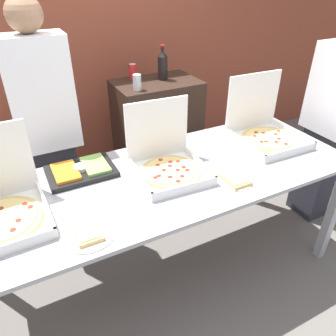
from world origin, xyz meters
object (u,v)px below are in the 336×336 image
object	(u,v)px
pizza_box_far_right	(167,161)
veggie_tray	(81,170)
soda_bottle	(163,65)
person_guest_cap	(49,134)
person_guest_plaid	(330,122)
soda_can_silver	(137,82)
paper_plate_front_center	(88,233)
pizza_box_near_left	(265,130)
soda_can_colored	(133,71)
paper_plate_front_right	(235,180)

from	to	relation	value
pizza_box_far_right	veggie_tray	xyz separation A→B (m)	(-0.48, 0.22, -0.05)
soda_bottle	person_guest_cap	xyz separation A→B (m)	(-1.03, -0.33, -0.27)
soda_bottle	person_guest_plaid	distance (m)	1.42
pizza_box_far_right	person_guest_cap	xyz separation A→B (m)	(-0.57, 0.67, 0.02)
soda_can_silver	soda_bottle	bearing A→B (deg)	27.85
soda_bottle	paper_plate_front_center	bearing A→B (deg)	-128.62
pizza_box_near_left	veggie_tray	xyz separation A→B (m)	(-1.29, 0.16, -0.06)
paper_plate_front_center	soda_can_colored	bearing A→B (deg)	60.16
veggie_tray	person_guest_cap	bearing A→B (deg)	101.46
pizza_box_far_right	soda_can_silver	xyz separation A→B (m)	(0.16, 0.84, 0.23)
pizza_box_near_left	soda_bottle	world-z (taller)	soda_bottle
paper_plate_front_right	person_guest_plaid	world-z (taller)	person_guest_plaid
veggie_tray	soda_can_colored	bearing A→B (deg)	51.66
paper_plate_front_center	person_guest_cap	size ratio (longest dim) A/B	0.14
soda_can_silver	person_guest_plaid	size ratio (longest dim) A/B	0.07
pizza_box_far_right	paper_plate_front_right	size ratio (longest dim) A/B	2.15
pizza_box_far_right	veggie_tray	world-z (taller)	pizza_box_far_right
veggie_tray	person_guest_plaid	size ratio (longest dim) A/B	0.24
paper_plate_front_right	veggie_tray	world-z (taller)	veggie_tray
paper_plate_front_right	person_guest_cap	size ratio (longest dim) A/B	0.11
paper_plate_front_right	soda_can_colored	distance (m)	1.45
pizza_box_far_right	soda_can_colored	world-z (taller)	pizza_box_far_right
pizza_box_near_left	paper_plate_front_center	distance (m)	1.45
paper_plate_front_right	person_guest_cap	bearing A→B (deg)	132.48
pizza_box_near_left	person_guest_plaid	xyz separation A→B (m)	(0.63, -0.04, -0.05)
soda_bottle	soda_can_silver	bearing A→B (deg)	-152.15
soda_can_colored	paper_plate_front_right	bearing A→B (deg)	-87.98
soda_bottle	soda_can_silver	xyz separation A→B (m)	(-0.30, -0.16, -0.06)
soda_can_colored	person_guest_cap	xyz separation A→B (m)	(-0.82, -0.47, -0.21)
pizza_box_far_right	person_guest_plaid	size ratio (longest dim) A/B	0.26
pizza_box_far_right	paper_plate_front_center	bearing A→B (deg)	-147.76
pizza_box_far_right	pizza_box_near_left	distance (m)	0.82
pizza_box_near_left	soda_bottle	xyz separation A→B (m)	(-0.35, 0.93, 0.28)
pizza_box_near_left	veggie_tray	bearing A→B (deg)	174.81
veggie_tray	soda_bottle	xyz separation A→B (m)	(0.94, 0.78, 0.34)
pizza_box_far_right	soda_can_silver	world-z (taller)	pizza_box_far_right
pizza_box_near_left	paper_plate_front_center	bearing A→B (deg)	-163.05
paper_plate_front_center	soda_bottle	distance (m)	1.72
soda_can_silver	person_guest_plaid	distance (m)	1.54
veggie_tray	soda_can_colored	xyz separation A→B (m)	(0.73, 0.92, 0.28)
pizza_box_far_right	person_guest_plaid	bearing A→B (deg)	4.45
veggie_tray	soda_can_colored	distance (m)	1.20
pizza_box_far_right	soda_bottle	world-z (taller)	soda_bottle
pizza_box_far_right	paper_plate_front_center	size ratio (longest dim) A/B	1.73
soda_bottle	person_guest_plaid	xyz separation A→B (m)	(0.98, -0.97, -0.34)
person_guest_cap	paper_plate_front_center	bearing A→B (deg)	88.99
person_guest_cap	person_guest_plaid	bearing A→B (deg)	162.22
veggie_tray	paper_plate_front_right	bearing A→B (deg)	-32.62
pizza_box_near_left	veggie_tray	distance (m)	1.30
soda_can_silver	soda_can_colored	xyz separation A→B (m)	(0.09, 0.30, 0.00)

